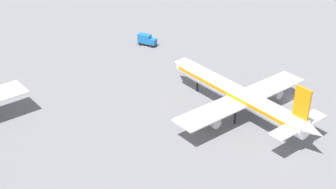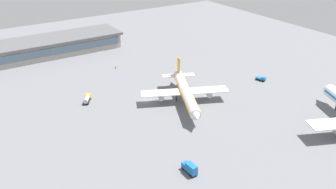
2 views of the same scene
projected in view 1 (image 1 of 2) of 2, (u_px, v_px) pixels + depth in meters
ground at (293, 99)px, 109.62m from camera, size 288.00×288.00×0.00m
airplane_at_gate at (238, 95)px, 101.66m from camera, size 34.25×41.33×13.34m
catering_truck at (147, 40)px, 136.89m from camera, size 2.26×5.63×3.30m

